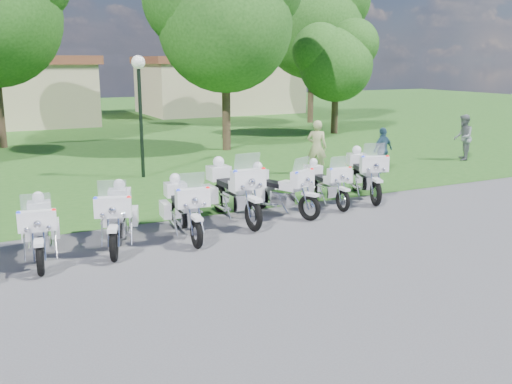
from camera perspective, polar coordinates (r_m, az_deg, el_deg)
name	(u,v)px	position (r m, az deg, el deg)	size (l,w,h in m)	color
ground	(292,246)	(12.16, 3.67, -5.38)	(100.00, 100.00, 0.00)	#525256
grass_lawn	(76,123)	(37.61, -17.56, 6.59)	(100.00, 48.00, 0.01)	#275D1D
motorcycle_1	(40,229)	(11.93, -20.83, -3.47)	(0.89, 2.22, 1.49)	black
motorcycle_2	(117,216)	(12.31, -13.69, -2.31)	(1.23, 2.27, 1.57)	black
motorcycle_3	(184,207)	(12.77, -7.23, -1.50)	(0.87, 2.34, 1.57)	black
motorcycle_4	(233,190)	(13.93, -2.35, 0.20)	(0.88, 2.65, 1.78)	black
motorcycle_5	(279,189)	(14.49, 2.31, 0.30)	(1.30, 2.17, 1.54)	black
motorcycle_6	(325,183)	(15.58, 6.95, 0.93)	(0.72, 2.12, 1.42)	black
motorcycle_7	(364,173)	(16.56, 10.77, 1.88)	(1.32, 2.40, 1.67)	black
lamp_post	(139,86)	(19.17, -11.59, 10.37)	(0.44, 0.44, 4.00)	black
tree_2	(224,12)	(24.89, -3.26, 17.57)	(6.59, 5.62, 8.78)	#38281C
tree_3	(335,58)	(30.85, 7.95, 13.15)	(4.49, 3.83, 5.99)	#38281C
tree_4	(311,18)	(36.24, 5.54, 16.91)	(7.16, 6.11, 9.55)	#38281C
building_east	(219,84)	(43.40, -3.73, 10.68)	(11.44, 7.28, 4.10)	#C7B88F
bystander_a	(317,148)	(19.62, 6.10, 4.44)	(0.68, 0.44, 1.86)	tan
bystander_b	(463,138)	(23.76, 20.00, 5.14)	(0.87, 0.68, 1.78)	slate
bystander_c	(383,150)	(20.27, 12.55, 4.08)	(0.93, 0.39, 1.58)	#2D516C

